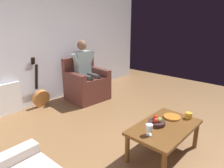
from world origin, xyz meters
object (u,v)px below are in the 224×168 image
fruit_bowl (157,122)px  guitar (41,96)px  person_seated (86,69)px  armchair (86,85)px  candle_jar (189,116)px  wine_glass_near (149,128)px  decorative_dish (172,117)px  coffee_table (164,130)px

fruit_bowl → guitar: bearing=-86.2°
person_seated → armchair: bearing=-90.0°
armchair → fruit_bowl: bearing=76.9°
candle_jar → fruit_bowl: bearing=-28.9°
person_seated → guitar: bearing=-17.8°
wine_glass_near → decorative_dish: (-0.60, 0.01, -0.08)m
person_seated → coffee_table: (0.72, 2.30, -0.35)m
fruit_bowl → decorative_dish: (-0.31, 0.07, -0.03)m
guitar → wine_glass_near: bearing=87.5°
armchair → wine_glass_near: bearing=71.0°
coffee_table → guitar: (0.21, -2.71, -0.15)m
wine_glass_near → candle_jar: 0.76m
decorative_dish → candle_jar: candle_jar is taller
person_seated → coffee_table: 2.44m
decorative_dish → candle_jar: size_ratio=2.60×
guitar → fruit_bowl: size_ratio=4.62×
wine_glass_near → coffee_table: bearing=172.4°
armchair → decorative_dish: 2.33m
person_seated → fruit_bowl: (0.76, 2.20, -0.25)m
coffee_table → fruit_bowl: fruit_bowl is taller
candle_jar → guitar: bearing=-77.7°
guitar → wine_glass_near: size_ratio=7.52×
armchair → coffee_table: size_ratio=0.92×
armchair → fruit_bowl: armchair is taller
armchair → fruit_bowl: 2.35m
wine_glass_near → fruit_bowl: 0.30m
coffee_table → wine_glass_near: 0.36m
person_seated → fruit_bowl: bearing=76.8°
coffee_table → wine_glass_near: bearing=-7.6°
coffee_table → fruit_bowl: (0.04, -0.10, 0.10)m
fruit_bowl → decorative_dish: size_ratio=0.95×
decorative_dish → candle_jar: bearing=127.2°
guitar → decorative_dish: (-0.49, 2.68, 0.22)m
armchair → person_seated: person_seated is taller
armchair → coffee_table: 2.43m
person_seated → candle_jar: size_ratio=14.59×
guitar → candle_jar: size_ratio=11.37×
armchair → decorative_dish: armchair is taller
coffee_table → wine_glass_near: wine_glass_near is taller
fruit_bowl → person_seated: bearing=-108.9°
person_seated → decorative_dish: size_ratio=5.61×
armchair → coffee_table: armchair is taller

